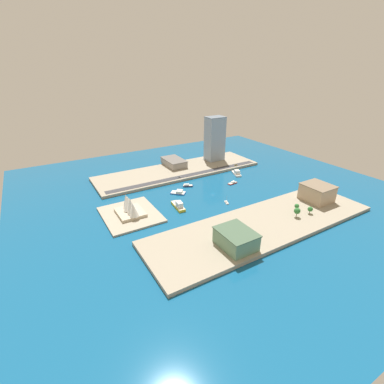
{
  "coord_description": "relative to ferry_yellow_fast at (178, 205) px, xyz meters",
  "views": [
    {
      "loc": [
        -245.73,
        175.33,
        140.76
      ],
      "look_at": [
        7.54,
        25.03,
        4.59
      ],
      "focal_mm": 25.64,
      "sensor_mm": 36.0,
      "label": 1
    }
  ],
  "objects": [
    {
      "name": "ground_plane",
      "position": [
        11.63,
        -53.59,
        -2.84
      ],
      "size": [
        440.0,
        440.0,
        0.0
      ],
      "primitive_type": "plane",
      "color": "#145684"
    },
    {
      "name": "quay_west",
      "position": [
        -74.68,
        -53.59,
        -1.12
      ],
      "size": [
        70.0,
        240.0,
        3.46
      ],
      "primitive_type": "cube",
      "color": "#9E937F",
      "rests_on": "ground_plane"
    },
    {
      "name": "quay_east",
      "position": [
        97.94,
        -53.59,
        -1.12
      ],
      "size": [
        70.0,
        240.0,
        3.46
      ],
      "primitive_type": "cube",
      "color": "#9E937F",
      "rests_on": "ground_plane"
    },
    {
      "name": "peninsula_point",
      "position": [
        10.61,
        50.34,
        -1.84
      ],
      "size": [
        62.93,
        54.23,
        2.0
      ],
      "primitive_type": "cube",
      "color": "#A89E89",
      "rests_on": "ground_plane"
    },
    {
      "name": "road_strip",
      "position": [
        71.19,
        -53.59,
        0.69
      ],
      "size": [
        9.79,
        228.0,
        0.15
      ],
      "primitive_type": "cube",
      "color": "#38383D",
      "rests_on": "quay_east"
    },
    {
      "name": "ferry_yellow_fast",
      "position": [
        0.0,
        0.0,
        0.0
      ],
      "size": [
        27.48,
        9.91,
        8.36
      ],
      "color": "yellow",
      "rests_on": "ground_plane"
    },
    {
      "name": "catamaran_blue",
      "position": [
        32.49,
        -17.53,
        -1.28
      ],
      "size": [
        18.61,
        18.94,
        4.25
      ],
      "color": "blue",
      "rests_on": "ground_plane"
    },
    {
      "name": "sailboat_small_white",
      "position": [
        -17.67,
        -51.79,
        -1.97
      ],
      "size": [
        8.96,
        5.06,
        9.38
      ],
      "color": "white",
      "rests_on": "ground_plane"
    },
    {
      "name": "ferry_white_commuter",
      "position": [
        45.81,
        -117.78,
        -0.23
      ],
      "size": [
        23.4,
        14.43,
        7.39
      ],
      "color": "silver",
      "rests_on": "ground_plane"
    },
    {
      "name": "patrol_launch_navy",
      "position": [
        45.03,
        -37.41,
        -1.52
      ],
      "size": [
        9.65,
        13.42,
        3.53
      ],
      "color": "#1E284C",
      "rests_on": "ground_plane"
    },
    {
      "name": "tugboat_red",
      "position": [
        23.0,
        -92.7,
        -1.75
      ],
      "size": [
        6.51,
        14.3,
        3.15
      ],
      "color": "red",
      "rests_on": "ground_plane"
    },
    {
      "name": "terminal_long_green",
      "position": [
        -90.03,
        -6.06,
        7.94
      ],
      "size": [
        32.58,
        26.37,
        14.6
      ],
      "color": "slate",
      "rests_on": "quay_west"
    },
    {
      "name": "carpark_squat_concrete",
      "position": [
        117.18,
        -55.01,
        5.8
      ],
      "size": [
        42.75,
        25.42,
        10.31
      ],
      "color": "gray",
      "rests_on": "quay_east"
    },
    {
      "name": "apartment_midrise_tan",
      "position": [
        -68.03,
        -138.31,
        9.89
      ],
      "size": [
        30.66,
        28.32,
        18.48
      ],
      "color": "tan",
      "rests_on": "quay_west"
    },
    {
      "name": "tower_tall_glass",
      "position": [
        110.89,
        -124.23,
        34.3
      ],
      "size": [
        21.07,
        28.57,
        67.32
      ],
      "color": "#8C9EB2",
      "rests_on": "quay_east"
    },
    {
      "name": "taxi_yellow_cab",
      "position": [
        69.58,
        -135.6,
        1.56
      ],
      "size": [
        2.01,
        4.94,
        1.63
      ],
      "color": "black",
      "rests_on": "road_strip"
    },
    {
      "name": "sedan_silver",
      "position": [
        69.58,
        -38.62,
        1.49
      ],
      "size": [
        2.02,
        4.88,
        1.47
      ],
      "color": "black",
      "rests_on": "road_strip"
    },
    {
      "name": "traffic_light_waterfront",
      "position": [
        64.8,
        -97.7,
        4.95
      ],
      "size": [
        0.36,
        0.36,
        6.5
      ],
      "color": "black",
      "rests_on": "quay_east"
    },
    {
      "name": "opera_landmark",
      "position": [
        10.44,
        50.34,
        7.21
      ],
      "size": [
        32.72,
        25.79,
        20.17
      ],
      "color": "#BCAD93",
      "rests_on": "peninsula_point"
    },
    {
      "name": "park_tree_cluster",
      "position": [
        -81.38,
        -96.25,
        6.53
      ],
      "size": [
        15.72,
        22.81,
        9.74
      ],
      "color": "brown",
      "rests_on": "quay_west"
    }
  ]
}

